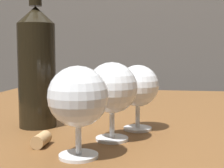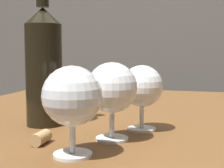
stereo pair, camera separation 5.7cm
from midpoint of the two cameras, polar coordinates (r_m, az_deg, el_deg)
dining_table at (r=0.87m, az=9.52°, el=-10.73°), size 1.15×0.99×0.72m
wine_glass_merlot at (r=0.48m, az=-3.62°, el=-2.40°), size 0.09×0.09×0.14m
wine_glass_amber at (r=0.57m, az=2.86°, el=-0.90°), size 0.09×0.09×0.14m
wine_glass_chardonnay at (r=0.65m, az=7.74°, el=-0.58°), size 0.08×0.08×0.13m
wine_bottle at (r=0.70m, az=-9.51°, el=3.47°), size 0.08×0.08×0.33m
cork at (r=0.57m, az=-9.45°, el=-9.27°), size 0.02×0.04×0.02m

